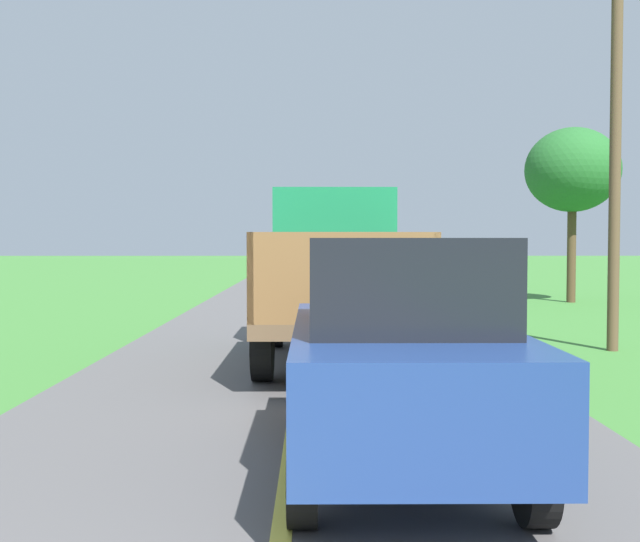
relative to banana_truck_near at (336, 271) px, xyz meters
name	(u,v)px	position (x,y,z in m)	size (l,w,h in m)	color
banana_truck_near	(336,271)	(0.00, 0.00, 0.00)	(2.38, 5.82, 2.80)	#2D2D30
utility_pole_roadside	(616,132)	(5.00, 0.98, 2.43)	(2.28, 0.20, 7.15)	brown
roadside_tree_near_left	(573,171)	(7.89, 11.93, 2.73)	(2.99, 2.99, 5.58)	#4C3823
following_car	(399,352)	(0.33, -6.56, -0.41)	(1.74, 4.10, 1.92)	navy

